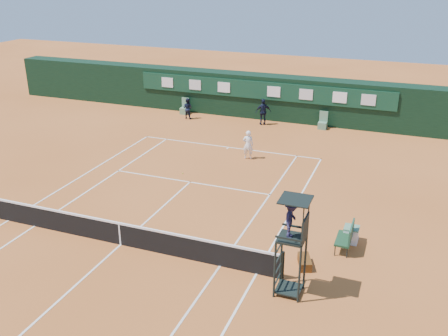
# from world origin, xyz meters

# --- Properties ---
(ground) EXTENTS (90.00, 90.00, 0.00)m
(ground) POSITION_xyz_m (0.00, 0.00, 0.00)
(ground) COLOR #C0662D
(ground) RESTS_ON ground
(court_lines) EXTENTS (11.05, 23.85, 0.01)m
(court_lines) POSITION_xyz_m (0.00, 0.00, 0.01)
(court_lines) COLOR silver
(court_lines) RESTS_ON ground
(tennis_net) EXTENTS (12.90, 0.10, 1.10)m
(tennis_net) POSITION_xyz_m (0.00, 0.00, 0.51)
(tennis_net) COLOR black
(tennis_net) RESTS_ON ground
(back_wall) EXTENTS (40.00, 1.65, 3.00)m
(back_wall) POSITION_xyz_m (0.00, 18.74, 1.51)
(back_wall) COLOR black
(back_wall) RESTS_ON ground
(linesman_chair_left) EXTENTS (0.55, 0.50, 1.15)m
(linesman_chair_left) POSITION_xyz_m (-5.50, 17.48, 0.32)
(linesman_chair_left) COLOR #5D8E63
(linesman_chair_left) RESTS_ON ground
(linesman_chair_right) EXTENTS (0.55, 0.50, 1.15)m
(linesman_chair_right) POSITION_xyz_m (4.50, 17.48, 0.32)
(linesman_chair_right) COLOR #558263
(linesman_chair_right) RESTS_ON ground
(umpire_chair) EXTENTS (0.96, 0.95, 3.42)m
(umpire_chair) POSITION_xyz_m (6.78, -0.64, 2.46)
(umpire_chair) COLOR black
(umpire_chair) RESTS_ON ground
(player_bench) EXTENTS (0.55, 1.20, 1.10)m
(player_bench) POSITION_xyz_m (8.16, 2.72, 0.60)
(player_bench) COLOR #173A21
(player_bench) RESTS_ON ground
(tennis_bag) EXTENTS (0.68, 0.97, 0.33)m
(tennis_bag) POSITION_xyz_m (6.93, 1.08, 0.17)
(tennis_bag) COLOR black
(tennis_bag) RESTS_ON ground
(cooler) EXTENTS (0.57, 0.57, 0.65)m
(cooler) POSITION_xyz_m (8.24, 3.40, 0.33)
(cooler) COLOR white
(cooler) RESTS_ON ground
(tennis_ball) EXTENTS (0.06, 0.06, 0.06)m
(tennis_ball) POSITION_xyz_m (-0.80, 7.24, 0.03)
(tennis_ball) COLOR #C8E735
(tennis_ball) RESTS_ON ground
(player) EXTENTS (0.66, 0.50, 1.63)m
(player) POSITION_xyz_m (1.64, 10.54, 0.82)
(player) COLOR white
(player) RESTS_ON ground
(ball_kid_left) EXTENTS (0.73, 0.58, 1.46)m
(ball_kid_left) POSITION_xyz_m (-4.78, 16.47, 0.73)
(ball_kid_left) COLOR black
(ball_kid_left) RESTS_ON ground
(ball_kid_right) EXTENTS (1.12, 0.87, 1.77)m
(ball_kid_right) POSITION_xyz_m (0.57, 16.98, 0.89)
(ball_kid_right) COLOR black
(ball_kid_right) RESTS_ON ground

